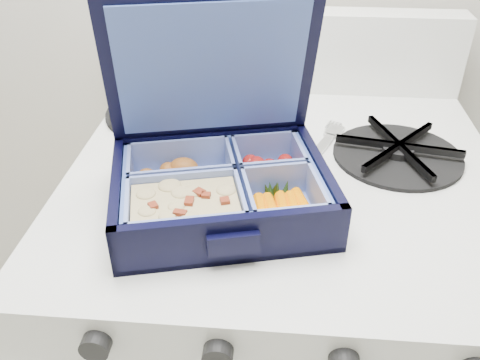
# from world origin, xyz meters

# --- Properties ---
(bento_box) EXTENTS (0.26, 0.23, 0.05)m
(bento_box) POSITION_xyz_m (-0.66, 1.61, 0.83)
(bento_box) COLOR black
(bento_box) RESTS_ON stove
(burner_grate) EXTENTS (0.19, 0.19, 0.02)m
(burner_grate) POSITION_xyz_m (-0.45, 1.74, 0.82)
(burner_grate) COLOR black
(burner_grate) RESTS_ON stove
(burner_grate_rear) EXTENTS (0.22, 0.22, 0.02)m
(burner_grate_rear) POSITION_xyz_m (-0.77, 1.83, 0.82)
(burner_grate_rear) COLOR black
(burner_grate_rear) RESTS_ON stove
(fork) EXTENTS (0.10, 0.18, 0.01)m
(fork) POSITION_xyz_m (-0.56, 1.72, 0.81)
(fork) COLOR #BCBCBC
(fork) RESTS_ON stove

